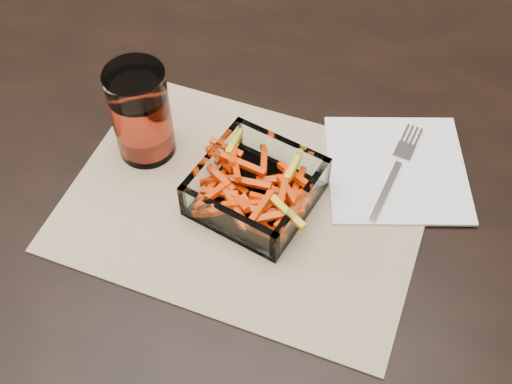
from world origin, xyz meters
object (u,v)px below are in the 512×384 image
(dining_table, at_px, (183,178))
(fork, at_px, (396,168))
(glass_bowl, at_px, (256,189))
(tumbler, at_px, (142,116))

(dining_table, distance_m, fork, 0.32)
(dining_table, xyz_separation_m, fork, (0.30, 0.01, 0.10))
(dining_table, distance_m, glass_bowl, 0.19)
(dining_table, distance_m, tumbler, 0.16)
(dining_table, height_order, tumbler, tumbler)
(glass_bowl, height_order, fork, glass_bowl)
(tumbler, bearing_deg, glass_bowl, -18.44)
(tumbler, xyz_separation_m, fork, (0.34, 0.03, -0.06))
(dining_table, relative_size, tumbler, 11.69)
(glass_bowl, relative_size, fork, 1.00)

